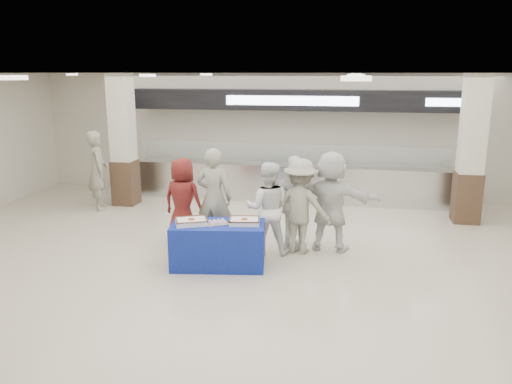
% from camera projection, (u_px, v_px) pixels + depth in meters
% --- Properties ---
extents(ground, '(14.00, 14.00, 0.00)m').
position_uv_depth(ground, '(248.00, 284.00, 7.77)').
color(ground, beige).
rests_on(ground, ground).
extents(serving_line, '(8.70, 0.85, 2.80)m').
position_uv_depth(serving_line, '(292.00, 156.00, 12.65)').
color(serving_line, silver).
rests_on(serving_line, ground).
extents(column_left, '(0.55, 0.55, 3.20)m').
position_uv_depth(column_left, '(123.00, 143.00, 12.16)').
color(column_left, '#39271A').
rests_on(column_left, ground).
extents(column_right, '(0.55, 0.55, 3.20)m').
position_uv_depth(column_right, '(471.00, 153.00, 10.67)').
color(column_right, '#39271A').
rests_on(column_right, ground).
extents(display_table, '(1.65, 1.01, 0.75)m').
position_uv_depth(display_table, '(218.00, 245.00, 8.42)').
color(display_table, navy).
rests_on(display_table, ground).
extents(sheet_cake_left, '(0.63, 0.58, 0.11)m').
position_uv_depth(sheet_cake_left, '(191.00, 221.00, 8.30)').
color(sheet_cake_left, white).
rests_on(sheet_cake_left, display_table).
extents(sheet_cake_right, '(0.56, 0.46, 0.10)m').
position_uv_depth(sheet_cake_right, '(244.00, 221.00, 8.32)').
color(sheet_cake_right, white).
rests_on(sheet_cake_right, display_table).
extents(cupcake_tray, '(0.46, 0.43, 0.06)m').
position_uv_depth(cupcake_tray, '(217.00, 222.00, 8.31)').
color(cupcake_tray, '#A2A2A7').
rests_on(cupcake_tray, display_table).
extents(civilian_maroon, '(0.89, 0.66, 1.65)m').
position_uv_depth(civilian_maroon, '(183.00, 200.00, 9.54)').
color(civilian_maroon, maroon).
rests_on(civilian_maroon, ground).
extents(soldier_a, '(0.73, 0.52, 1.88)m').
position_uv_depth(soldier_a, '(214.00, 198.00, 9.31)').
color(soldier_a, gray).
rests_on(soldier_a, ground).
extents(chef_tall, '(0.87, 0.71, 1.68)m').
position_uv_depth(chef_tall, '(268.00, 208.00, 8.94)').
color(chef_tall, white).
rests_on(chef_tall, ground).
extents(chef_short, '(1.12, 0.81, 1.76)m').
position_uv_depth(chef_short, '(295.00, 203.00, 9.11)').
color(chef_short, white).
rests_on(chef_short, ground).
extents(soldier_b, '(1.22, 0.84, 1.73)m').
position_uv_depth(soldier_b, '(300.00, 206.00, 8.98)').
color(soldier_b, gray).
rests_on(soldier_b, ground).
extents(civilian_white, '(1.78, 0.77, 1.86)m').
position_uv_depth(civilian_white, '(331.00, 201.00, 9.08)').
color(civilian_white, white).
rests_on(civilian_white, ground).
extents(soldier_bg, '(0.76, 0.82, 1.89)m').
position_uv_depth(soldier_bg, '(98.00, 170.00, 11.83)').
color(soldier_bg, gray).
rests_on(soldier_bg, ground).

